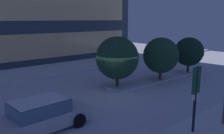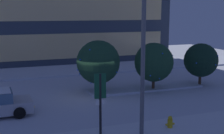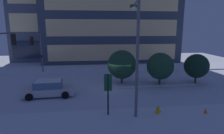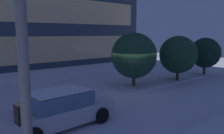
% 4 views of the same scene
% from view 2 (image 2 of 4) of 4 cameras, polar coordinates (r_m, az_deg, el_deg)
% --- Properties ---
extents(ground, '(52.00, 52.00, 0.00)m').
position_cam_2_polar(ground, '(21.58, -3.59, -5.24)').
color(ground, silver).
extents(curb_strip_far, '(52.00, 5.20, 0.14)m').
position_cam_2_polar(curb_strip_far, '(30.10, -8.35, -0.65)').
color(curb_strip_far, silver).
rests_on(curb_strip_far, ground).
extents(median_strip, '(9.00, 1.80, 0.14)m').
position_cam_2_polar(median_strip, '(23.05, 6.56, -4.08)').
color(median_strip, silver).
rests_on(median_strip, ground).
extents(street_lamp_arched, '(0.68, 2.96, 8.07)m').
position_cam_2_polar(street_lamp_arched, '(14.20, 5.04, 7.92)').
color(street_lamp_arched, '#565960').
rests_on(street_lamp_arched, ground).
extents(fire_hydrant, '(0.48, 0.26, 0.74)m').
position_cam_2_polar(fire_hydrant, '(15.47, 11.07, -10.56)').
color(fire_hydrant, gold).
rests_on(fire_hydrant, ground).
extents(parking_info_sign, '(0.55, 0.12, 3.11)m').
position_cam_2_polar(parking_info_sign, '(13.81, -2.27, -5.81)').
color(parking_info_sign, black).
rests_on(parking_info_sign, ground).
extents(decorated_tree_median, '(2.69, 2.69, 3.42)m').
position_cam_2_polar(decorated_tree_median, '(24.67, 16.69, 1.26)').
color(decorated_tree_median, '#473323').
rests_on(decorated_tree_median, ground).
extents(decorated_tree_left_of_median, '(2.93, 2.93, 3.62)m').
position_cam_2_polar(decorated_tree_left_of_median, '(22.41, 8.03, 0.91)').
color(decorated_tree_left_of_median, '#473323').
rests_on(decorated_tree_left_of_median, ground).
extents(decorated_tree_right_of_median, '(3.17, 3.17, 3.86)m').
position_cam_2_polar(decorated_tree_right_of_median, '(21.56, -2.64, 0.95)').
color(decorated_tree_right_of_median, '#473323').
rests_on(decorated_tree_right_of_median, ground).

